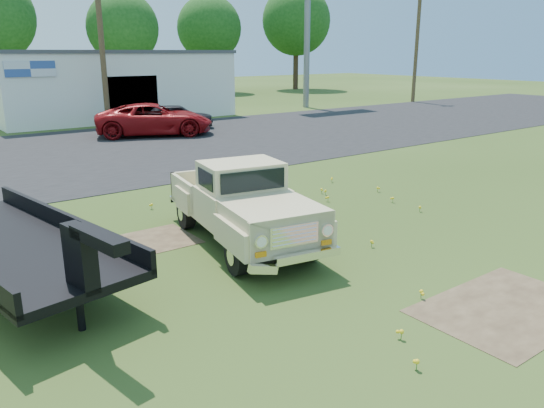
{
  "coord_description": "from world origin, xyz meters",
  "views": [
    {
      "loc": [
        -6.31,
        -7.0,
        4.06
      ],
      "look_at": [
        -0.34,
        1.0,
        1.18
      ],
      "focal_mm": 35.0,
      "sensor_mm": 36.0,
      "label": 1
    }
  ],
  "objects": [
    {
      "name": "treeline_e",
      "position": [
        12.0,
        39.0,
        5.98
      ],
      "size": [
        6.08,
        6.08,
        9.04
      ],
      "color": "#3B271A",
      "rests_on": "ground"
    },
    {
      "name": "treeline_f",
      "position": [
        22.0,
        41.5,
        6.3
      ],
      "size": [
        6.4,
        6.4,
        9.52
      ],
      "color": "#3B271A",
      "rests_on": "ground"
    },
    {
      "name": "ground",
      "position": [
        0.0,
        0.0,
        0.0
      ],
      "size": [
        140.0,
        140.0,
        0.0
      ],
      "primitive_type": "plane",
      "color": "#2A4014",
      "rests_on": "ground"
    },
    {
      "name": "dirt_patch_b",
      "position": [
        -2.0,
        3.5,
        0.0
      ],
      "size": [
        2.2,
        1.6,
        0.01
      ],
      "primitive_type": "cube",
      "color": "#433424",
      "rests_on": "ground"
    },
    {
      "name": "commercial_building",
      "position": [
        6.0,
        26.99,
        2.1
      ],
      "size": [
        14.2,
        8.2,
        4.15
      ],
      "color": "silver",
      "rests_on": "ground"
    },
    {
      "name": "treeline_g",
      "position": [
        32.0,
        40.0,
        7.25
      ],
      "size": [
        7.36,
        7.36,
        10.95
      ],
      "color": "#3B271A",
      "rests_on": "ground"
    },
    {
      "name": "dark_sedan",
      "position": [
        6.79,
        19.24,
        0.67
      ],
      "size": [
        4.24,
        2.79,
        1.34
      ],
      "primitive_type": "imported",
      "rotation": [
        0.0,
        0.0,
        1.24
      ],
      "color": "black",
      "rests_on": "ground"
    },
    {
      "name": "dirt_patch_a",
      "position": [
        1.5,
        -3.0,
        0.0
      ],
      "size": [
        3.0,
        2.0,
        0.01
      ],
      "primitive_type": "cube",
      "color": "#433424",
      "rests_on": "ground"
    },
    {
      "name": "vintage_pickup_truck",
      "position": [
        -0.27,
        2.2,
        0.91
      ],
      "size": [
        2.79,
        5.29,
        1.82
      ],
      "primitive_type": null,
      "rotation": [
        0.0,
        0.0,
        -0.17
      ],
      "color": "#D0BC8B",
      "rests_on": "ground"
    },
    {
      "name": "utility_pole_mid",
      "position": [
        4.0,
        22.0,
        4.6
      ],
      "size": [
        1.6,
        0.3,
        9.0
      ],
      "color": "#493221",
      "rests_on": "ground"
    },
    {
      "name": "utility_pole_east",
      "position": [
        30.0,
        22.0,
        4.6
      ],
      "size": [
        1.6,
        0.3,
        9.0
      ],
      "color": "#493221",
      "rests_on": "ground"
    },
    {
      "name": "asphalt_lot",
      "position": [
        0.0,
        15.0,
        0.0
      ],
      "size": [
        90.0,
        14.0,
        0.02
      ],
      "primitive_type": "cube",
      "color": "black",
      "rests_on": "ground"
    },
    {
      "name": "flatbed_trailer",
      "position": [
        -4.74,
        2.88,
        0.88
      ],
      "size": [
        3.22,
        6.7,
        1.75
      ],
      "primitive_type": null,
      "rotation": [
        0.0,
        0.0,
        0.17
      ],
      "color": "black",
      "rests_on": "ground"
    },
    {
      "name": "red_pickup",
      "position": [
        4.84,
        17.78,
        0.79
      ],
      "size": [
        6.26,
        4.64,
        1.58
      ],
      "primitive_type": "imported",
      "rotation": [
        0.0,
        0.0,
        1.17
      ],
      "color": "maroon",
      "rests_on": "ground"
    }
  ]
}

